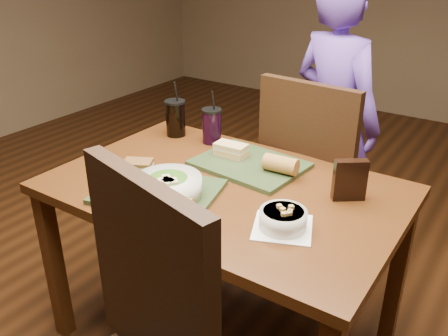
{
  "coord_description": "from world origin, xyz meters",
  "views": [
    {
      "loc": [
        0.89,
        -1.31,
        1.57
      ],
      "look_at": [
        0.0,
        0.0,
        0.82
      ],
      "focal_mm": 38.0,
      "sensor_mm": 36.0,
      "label": 1
    }
  ],
  "objects": [
    {
      "name": "chair_far",
      "position": [
        0.12,
        0.56,
        0.59
      ],
      "size": [
        0.5,
        0.5,
        1.06
      ],
      "color": "black",
      "rests_on": "ground"
    },
    {
      "name": "cup_berry",
      "position": [
        -0.28,
        0.32,
        0.83
      ],
      "size": [
        0.09,
        0.09,
        0.24
      ],
      "color": "black",
      "rests_on": "dining_table"
    },
    {
      "name": "sandwich_near",
      "position": [
        -0.31,
        -0.13,
        0.79
      ],
      "size": [
        0.13,
        0.12,
        0.05
      ],
      "color": "#593819",
      "rests_on": "tray_near"
    },
    {
      "name": "tray_near",
      "position": [
        -0.16,
        -0.19,
        0.76
      ],
      "size": [
        0.49,
        0.41,
        0.02
      ],
      "primitive_type": "cube",
      "rotation": [
        0.0,
        0.0,
        0.25
      ],
      "color": "#2B3B1F",
      "rests_on": "dining_table"
    },
    {
      "name": "soup_bowl",
      "position": [
        0.32,
        -0.14,
        0.78
      ],
      "size": [
        0.24,
        0.24,
        0.07
      ],
      "color": "white",
      "rests_on": "dining_table"
    },
    {
      "name": "tray_far",
      "position": [
        -0.01,
        0.2,
        0.76
      ],
      "size": [
        0.45,
        0.36,
        0.02
      ],
      "primitive_type": "cube",
      "rotation": [
        0.0,
        0.0,
        -0.09
      ],
      "color": "#2B3B1F",
      "rests_on": "dining_table"
    },
    {
      "name": "salad_bowl",
      "position": [
        -0.1,
        -0.2,
        0.81
      ],
      "size": [
        0.24,
        0.24,
        0.08
      ],
      "color": "silver",
      "rests_on": "tray_near"
    },
    {
      "name": "ground",
      "position": [
        0.0,
        0.0,
        0.0
      ],
      "size": [
        6.0,
        6.0,
        0.0
      ],
      "primitive_type": "plane",
      "color": "#381C0B",
      "rests_on": "ground"
    },
    {
      "name": "chip_bag",
      "position": [
        0.43,
        0.15,
        0.83
      ],
      "size": [
        0.11,
        0.1,
        0.15
      ],
      "primitive_type": "cube",
      "rotation": [
        0.0,
        0.0,
        0.64
      ],
      "color": "black",
      "rests_on": "dining_table"
    },
    {
      "name": "baguette_near",
      "position": [
        -0.0,
        -0.29,
        0.8
      ],
      "size": [
        0.14,
        0.1,
        0.07
      ],
      "primitive_type": "cylinder",
      "rotation": [
        0.0,
        1.57,
        0.26
      ],
      "color": "#AD7533",
      "rests_on": "tray_near"
    },
    {
      "name": "cup_cola",
      "position": [
        -0.48,
        0.3,
        0.84
      ],
      "size": [
        0.1,
        0.1,
        0.26
      ],
      "color": "black",
      "rests_on": "dining_table"
    },
    {
      "name": "dining_table",
      "position": [
        0.0,
        0.0,
        0.66
      ],
      "size": [
        1.3,
        0.85,
        0.75
      ],
      "color": "#4A260E",
      "rests_on": "ground"
    },
    {
      "name": "baguette_far",
      "position": [
        0.14,
        0.18,
        0.8
      ],
      "size": [
        0.14,
        0.08,
        0.07
      ],
      "primitive_type": "cylinder",
      "rotation": [
        0.0,
        1.57,
        0.07
      ],
      "color": "#AD7533",
      "rests_on": "tray_far"
    },
    {
      "name": "diner",
      "position": [
        0.05,
        0.95,
        0.74
      ],
      "size": [
        0.62,
        0.51,
        1.47
      ],
      "primitive_type": "imported",
      "rotation": [
        0.0,
        0.0,
        2.82
      ],
      "color": "#5B399D",
      "rests_on": "ground"
    },
    {
      "name": "sandwich_far",
      "position": [
        -0.11,
        0.21,
        0.79
      ],
      "size": [
        0.14,
        0.08,
        0.05
      ],
      "color": "tan",
      "rests_on": "tray_far"
    }
  ]
}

